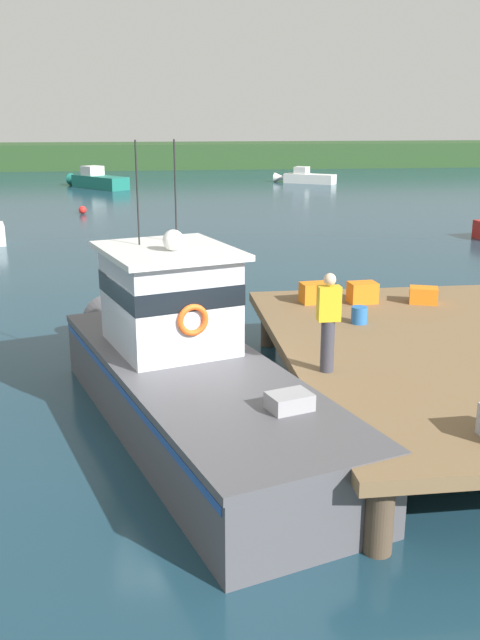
{
  "coord_description": "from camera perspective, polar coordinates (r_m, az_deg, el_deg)",
  "views": [
    {
      "loc": [
        -0.45,
        -11.41,
        5.22
      ],
      "look_at": [
        1.2,
        1.52,
        1.4
      ],
      "focal_mm": 39.57,
      "sensor_mm": 36.0,
      "label": 1
    }
  ],
  "objects": [
    {
      "name": "crate_single_far",
      "position": [
        15.81,
        9.88,
        2.21
      ],
      "size": [
        0.63,
        0.49,
        0.46
      ],
      "primitive_type": "cube",
      "rotation": [
        0.0,
        0.0,
        0.08
      ],
      "color": "orange",
      "rests_on": "dock"
    },
    {
      "name": "bait_bucket",
      "position": [
        14.23,
        9.62,
        0.4
      ],
      "size": [
        0.32,
        0.32,
        0.34
      ],
      "primitive_type": "cylinder",
      "color": "#2866B2",
      "rests_on": "dock"
    },
    {
      "name": "moored_boat_outer_mooring",
      "position": [
        56.48,
        5.33,
        11.39
      ],
      "size": [
        4.68,
        3.54,
        1.26
      ],
      "color": "white",
      "rests_on": "ground"
    },
    {
      "name": "crate_single_by_cleat",
      "position": [
        15.66,
        6.05,
        2.2
      ],
      "size": [
        0.65,
        0.52,
        0.45
      ],
      "primitive_type": "cube",
      "rotation": [
        0.0,
        0.0,
        0.13
      ],
      "color": "orange",
      "rests_on": "dock"
    },
    {
      "name": "deckhand_by_the_boat",
      "position": [
        11.31,
        7.15,
        -0.04
      ],
      "size": [
        0.36,
        0.22,
        1.63
      ],
      "color": "#383842",
      "rests_on": "dock"
    },
    {
      "name": "mooring_buoy_channel_marker",
      "position": [
        19.82,
        -8.19,
        1.38
      ],
      "size": [
        0.33,
        0.33,
        0.33
      ],
      "primitive_type": "sphere",
      "color": "#EA5B19",
      "rests_on": "ground"
    },
    {
      "name": "ground_plane",
      "position": [
        12.56,
        -4.6,
        -8.29
      ],
      "size": [
        200.0,
        200.0,
        0.0
      ],
      "primitive_type": "plane",
      "color": "#193847"
    },
    {
      "name": "dock",
      "position": [
        13.23,
        16.55,
        -2.65
      ],
      "size": [
        6.0,
        9.0,
        1.2
      ],
      "color": "#4C3D2D",
      "rests_on": "ground"
    },
    {
      "name": "mooring_buoy_outer",
      "position": [
        39.67,
        -12.61,
        8.69
      ],
      "size": [
        0.42,
        0.42,
        0.42
      ],
      "primitive_type": "sphere",
      "color": "red",
      "rests_on": "ground"
    },
    {
      "name": "crate_stack_mid_dock",
      "position": [
        16.07,
        14.62,
        1.95
      ],
      "size": [
        0.71,
        0.61,
        0.35
      ],
      "primitive_type": "cube",
      "rotation": [
        0.0,
        0.0,
        -0.34
      ],
      "color": "orange",
      "rests_on": "dock"
    },
    {
      "name": "main_fishing_boat",
      "position": [
        12.23,
        -4.6,
        -3.88
      ],
      "size": [
        4.88,
        9.88,
        4.8
      ],
      "color": "#4C4C51",
      "rests_on": "ground"
    },
    {
      "name": "far_shoreline",
      "position": [
        73.52,
        -7.1,
        13.07
      ],
      "size": [
        120.0,
        8.0,
        2.4
      ],
      "primitive_type": "cube",
      "color": "#284723",
      "rests_on": "ground"
    },
    {
      "name": "moored_boat_off_the_point",
      "position": [
        53.6,
        -11.54,
        10.99
      ],
      "size": [
        4.89,
        5.51,
        1.57
      ],
      "color": "#196B5B",
      "rests_on": "ground"
    }
  ]
}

